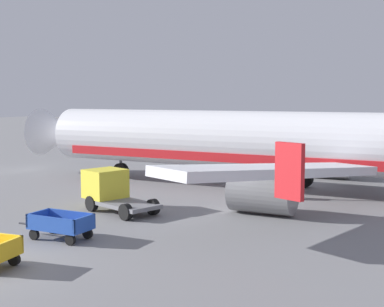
% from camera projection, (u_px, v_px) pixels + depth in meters
% --- Properties ---
extents(airplane, '(37.56, 30.29, 11.34)m').
position_uv_depth(airplane, '(272.00, 142.00, 33.48)').
color(airplane, silver).
rests_on(airplane, ground).
extents(baggage_cart_second_in_row, '(3.57, 1.49, 1.07)m').
position_uv_depth(baggage_cart_second_in_row, '(61.00, 225.00, 22.20)').
color(baggage_cart_second_in_row, '#234CB2').
rests_on(baggage_cart_second_in_row, ground).
extents(service_truck_beside_carts, '(4.74, 3.10, 2.10)m').
position_uv_depth(service_truck_beside_carts, '(111.00, 189.00, 27.87)').
color(service_truck_beside_carts, slate).
rests_on(service_truck_beside_carts, ground).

